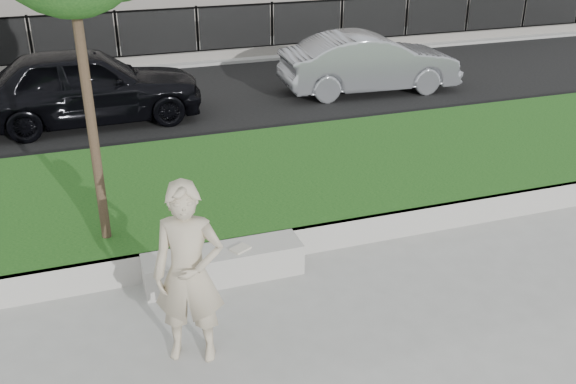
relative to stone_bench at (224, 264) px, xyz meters
name	(u,v)px	position (x,y,z in m)	size (l,w,h in m)	color
ground	(278,306)	(0.45, -0.80, -0.20)	(90.00, 90.00, 0.00)	gray
grass_bank	(218,190)	(0.45, 2.20, 0.00)	(34.00, 4.00, 0.40)	black
grass_kerb	(253,249)	(0.45, 0.24, 0.00)	(34.00, 0.08, 0.40)	#A3A098
street	(163,103)	(0.45, 7.70, -0.18)	(34.00, 7.00, 0.04)	black
far_pavement	(138,58)	(0.45, 12.20, -0.14)	(34.00, 3.00, 0.12)	gray
iron_fence	(141,49)	(0.45, 11.20, 0.34)	(32.00, 0.30, 1.50)	slate
stone_bench	(224,264)	(0.00, 0.00, 0.00)	(2.00, 0.50, 0.41)	#A3A098
man	(189,274)	(-0.65, -1.34, 0.79)	(0.73, 0.48, 1.99)	#B5A78B
book	(240,249)	(0.21, -0.06, 0.22)	(0.23, 0.17, 0.03)	beige
car_dark	(86,85)	(-1.21, 6.77, 0.64)	(1.89, 4.69, 1.60)	black
car_silver	(370,63)	(5.36, 6.98, 0.54)	(1.49, 4.27, 1.41)	gray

